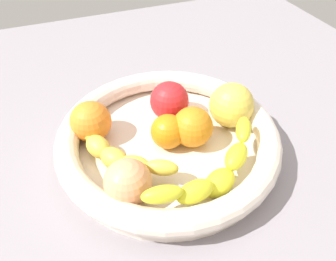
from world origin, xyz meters
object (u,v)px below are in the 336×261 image
orange_front (193,127)px  apple_yellow (231,105)px  fruit_bowl (168,140)px  orange_mid_right (91,121)px  banana_draped_left (215,172)px  orange_mid_left (166,132)px  banana_draped_right (110,147)px  tomato_red (169,101)px  peach_blush (128,182)px

orange_front → apple_yellow: apple_yellow is taller
fruit_bowl → orange_mid_right: (-10.97, 6.23, 2.36)cm
banana_draped_left → orange_mid_left: banana_draped_left is taller
banana_draped_left → orange_mid_right: bearing=129.5°
banana_draped_left → banana_draped_right: banana_draped_left is taller
orange_front → tomato_red: bearing=97.2°
orange_front → orange_mid_left: bearing=166.4°
orange_mid_left → apple_yellow: apple_yellow is taller
banana_draped_right → apple_yellow: apple_yellow is taller
orange_front → tomato_red: tomato_red is taller
banana_draped_right → orange_mid_right: bearing=104.9°
apple_yellow → peach_blush: 22.74cm
orange_mid_right → banana_draped_left: bearing=-50.5°
tomato_red → orange_mid_left: bearing=-115.8°
fruit_bowl → apple_yellow: bearing=5.7°
orange_mid_left → peach_blush: 11.71cm
banana_draped_right → orange_mid_left: (9.03, -0.07, 0.25)cm
banana_draped_right → orange_front: 13.24cm
banana_draped_left → orange_mid_left: (-3.15, 10.61, -0.36)cm
orange_mid_left → tomato_red: 7.33cm
fruit_bowl → apple_yellow: 12.35cm
fruit_bowl → tomato_red: size_ratio=5.23×
orange_front → orange_mid_right: 16.43cm
orange_front → orange_mid_left: 4.29cm
orange_mid_left → orange_front: bearing=-13.6°
peach_blush → orange_mid_left: bearing=43.0°
orange_mid_right → apple_yellow: size_ratio=0.88×
orange_front → peach_blush: 14.48cm
tomato_red → apple_yellow: 10.62cm
orange_front → peach_blush: (-12.69, -6.97, 0.01)cm
banana_draped_right → orange_front: bearing=-4.6°
apple_yellow → banana_draped_left: bearing=-127.9°
banana_draped_left → orange_front: orange_front is taller
fruit_bowl → tomato_red: (2.87, 6.66, 2.40)cm
banana_draped_left → banana_draped_right: 16.21cm
orange_mid_left → tomato_red: bearing=64.2°
orange_front → peach_blush: size_ratio=1.00×
peach_blush → apple_yellow: bearing=23.6°
tomato_red → peach_blush: 18.69cm
orange_front → orange_mid_left: (-4.14, 1.00, -0.48)cm
orange_mid_right → apple_yellow: apple_yellow is taller
fruit_bowl → peach_blush: bearing=-138.3°
orange_mid_right → tomato_red: bearing=1.8°
orange_mid_right → peach_blush: size_ratio=1.02×
fruit_bowl → apple_yellow: (11.97, 1.20, 2.81)cm
tomato_red → apple_yellow: size_ratio=0.89×
orange_mid_left → fruit_bowl: bearing=-15.1°
orange_mid_right → orange_mid_left: bearing=-30.0°
tomato_red → peach_blush: size_ratio=1.04×
fruit_bowl → orange_mid_left: orange_mid_left is taller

